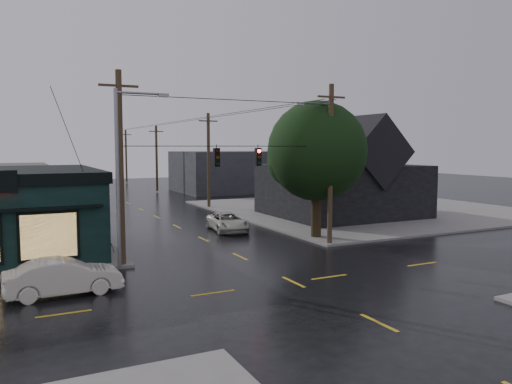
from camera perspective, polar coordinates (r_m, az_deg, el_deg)
name	(u,v)px	position (r m, az deg, el deg)	size (l,w,h in m)	color
ground_plane	(293,282)	(23.59, 4.29, -10.22)	(160.00, 160.00, 0.00)	black
sidewalk_ne	(364,209)	(51.01, 12.26, -1.89)	(28.00, 28.00, 0.15)	slate
ne_building	(342,167)	(45.25, 9.77, 2.85)	(12.60, 11.60, 8.75)	black
corner_tree	(317,151)	(33.95, 6.97, 4.65)	(6.76, 6.76, 9.21)	black
utility_pole_nw	(123,267)	(27.29, -14.95, -8.26)	(2.00, 0.32, 10.15)	#322616
utility_pole_ne	(329,245)	(32.35, 8.38, -6.03)	(2.00, 0.32, 10.15)	#322616
utility_pole_far_a	(209,208)	(51.28, -5.40, -1.84)	(2.00, 0.32, 9.65)	#322616
utility_pole_far_b	(157,192)	(70.23, -11.23, -0.02)	(2.00, 0.32, 9.15)	#322616
utility_pole_far_c	(127,183)	(89.64, -14.55, 1.03)	(2.00, 0.32, 9.15)	#322616
span_signal_assembly	(238,157)	(28.57, -2.12, 4.06)	(13.00, 0.48, 1.23)	black
streetlight_nw	(120,270)	(26.57, -15.29, -8.63)	(5.40, 0.30, 9.15)	gray
streetlight_ne	(330,243)	(33.19, 8.41, -5.74)	(5.40, 0.30, 9.15)	gray
bg_building_east	(229,171)	(70.30, -3.12, 2.37)	(14.00, 12.00, 5.60)	#27262B
sedan_cream	(64,277)	(22.87, -21.11, -9.04)	(1.65, 4.73, 1.56)	beige
suv_silver	(228,222)	(37.22, -3.26, -3.43)	(2.28, 4.94, 1.37)	beige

